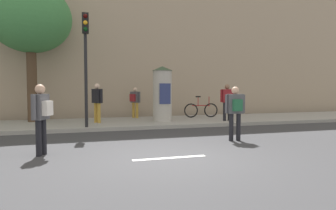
# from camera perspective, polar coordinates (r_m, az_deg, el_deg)

# --- Properties ---
(ground_plane) EXTENTS (80.00, 80.00, 0.00)m
(ground_plane) POSITION_cam_1_polar(r_m,az_deg,el_deg) (7.49, 0.33, -9.67)
(ground_plane) COLOR #38383A
(sidewalk_curb) EXTENTS (36.00, 4.00, 0.15)m
(sidewalk_curb) POSITION_cam_1_polar(r_m,az_deg,el_deg) (14.23, -8.10, -3.26)
(sidewalk_curb) COLOR #9E9B93
(sidewalk_curb) RESTS_ON ground_plane
(lane_markings) EXTENTS (25.80, 0.16, 0.01)m
(lane_markings) POSITION_cam_1_polar(r_m,az_deg,el_deg) (7.49, 0.33, -9.64)
(lane_markings) COLOR silver
(lane_markings) RESTS_ON ground_plane
(building_backdrop) EXTENTS (36.00, 5.00, 9.61)m
(building_backdrop) POSITION_cam_1_polar(r_m,az_deg,el_deg) (19.35, -10.56, 12.47)
(building_backdrop) COLOR tan
(building_backdrop) RESTS_ON ground_plane
(traffic_light) EXTENTS (0.24, 0.45, 4.29)m
(traffic_light) POSITION_cam_1_polar(r_m,az_deg,el_deg) (12.30, -14.83, 9.49)
(traffic_light) COLOR black
(traffic_light) RESTS_ON sidewalk_curb
(poster_column) EXTENTS (0.92, 0.92, 2.48)m
(poster_column) POSITION_cam_1_polar(r_m,az_deg,el_deg) (14.01, -1.04, 2.13)
(poster_column) COLOR #B2ADA3
(poster_column) RESTS_ON sidewalk_curb
(street_tree) EXTENTS (3.53, 3.53, 6.05)m
(street_tree) POSITION_cam_1_polar(r_m,az_deg,el_deg) (15.42, -23.85, 14.12)
(street_tree) COLOR #4C3826
(street_tree) RESTS_ON sidewalk_curb
(pedestrian_tallest) EXTENTS (0.50, 0.54, 1.75)m
(pedestrian_tallest) POSITION_cam_1_polar(r_m,az_deg,el_deg) (8.24, -22.15, -1.36)
(pedestrian_tallest) COLOR black
(pedestrian_tallest) RESTS_ON ground_plane
(pedestrian_in_light_jacket) EXTENTS (0.66, 0.42, 1.70)m
(pedestrian_in_light_jacket) POSITION_cam_1_polar(r_m,az_deg,el_deg) (9.94, 12.21, -0.60)
(pedestrian_in_light_jacket) COLOR black
(pedestrian_in_light_jacket) RESTS_ON ground_plane
(pedestrian_with_backpack) EXTENTS (0.64, 0.29, 1.67)m
(pedestrian_with_backpack) POSITION_cam_1_polar(r_m,az_deg,el_deg) (14.50, 10.75, 1.05)
(pedestrian_with_backpack) COLOR black
(pedestrian_with_backpack) RESTS_ON sidewalk_curb
(pedestrian_near_pole) EXTENTS (0.45, 0.57, 1.70)m
(pedestrian_near_pole) POSITION_cam_1_polar(r_m,az_deg,el_deg) (13.75, -12.83, 0.98)
(pedestrian_near_pole) COLOR #B78C33
(pedestrian_near_pole) RESTS_ON sidewalk_curb
(pedestrian_in_red_top) EXTENTS (0.53, 0.55, 1.53)m
(pedestrian_in_red_top) POSITION_cam_1_polar(r_m,az_deg,el_deg) (15.68, -6.08, 0.96)
(pedestrian_in_red_top) COLOR #B78C33
(pedestrian_in_red_top) RESTS_ON sidewalk_curb
(bicycle_leaning) EXTENTS (1.77, 0.26, 1.09)m
(bicycle_leaning) POSITION_cam_1_polar(r_m,az_deg,el_deg) (15.95, 6.06, -0.88)
(bicycle_leaning) COLOR black
(bicycle_leaning) RESTS_ON sidewalk_curb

